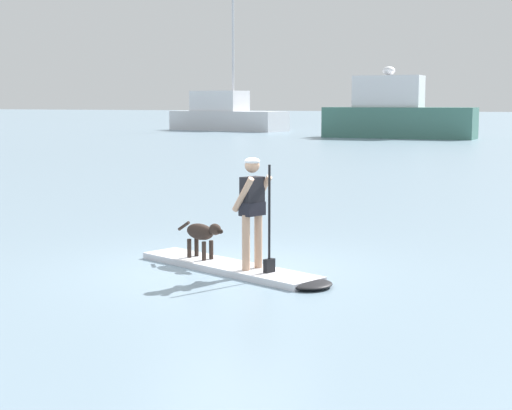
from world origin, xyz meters
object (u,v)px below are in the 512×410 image
dog (202,233)px  person_paddler (253,205)px  moored_boat_starboard (226,115)px  moored_boat_center (396,114)px  paddleboard (238,269)px

dog → person_paddler: bearing=-18.8°
person_paddler → moored_boat_starboard: size_ratio=0.13×
moored_boat_center → paddleboard: bearing=-77.1°
moored_boat_starboard → person_paddler: bearing=-61.8°
dog → moored_boat_starboard: 59.82m
moored_boat_center → person_paddler: bearing=-76.8°
paddleboard → person_paddler: bearing=-18.8°
dog → moored_boat_center: 46.17m
dog → moored_boat_starboard: size_ratio=0.08×
person_paddler → moored_boat_center: (-10.67, 45.51, 0.61)m
moored_boat_starboard → moored_boat_center: moored_boat_starboard is taller
moored_boat_starboard → moored_boat_center: bearing=-23.9°
person_paddler → dog: size_ratio=1.64×
person_paddler → moored_boat_starboard: moored_boat_starboard is taller
person_paddler → moored_boat_center: size_ratio=0.15×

